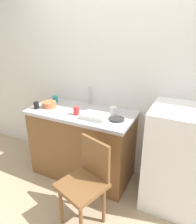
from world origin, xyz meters
name	(u,v)px	position (x,y,z in m)	size (l,w,h in m)	color
ground_plane	(82,217)	(0.00, 0.00, 0.00)	(8.00, 8.00, 0.00)	tan
back_wall	(120,84)	(0.00, 1.00, 1.21)	(4.80, 0.10, 2.43)	silver
cabinet_base	(82,145)	(-0.36, 0.65, 0.44)	(1.26, 0.60, 0.87)	brown
countertop	(81,112)	(-0.36, 0.65, 0.89)	(1.30, 0.64, 0.04)	#B7B7BC
faucet	(90,96)	(-0.37, 0.90, 1.03)	(0.02, 0.02, 0.24)	#B7B7BC
refrigerator	(176,159)	(0.79, 0.65, 0.57)	(0.61, 0.60, 1.13)	white
chair	(86,180)	(0.05, 0.02, 0.50)	(0.51, 0.51, 0.89)	brown
dish_tray	(95,116)	(-0.11, 0.53, 0.94)	(0.28, 0.20, 0.05)	white
terracotta_bowl	(49,104)	(-0.79, 0.59, 0.95)	(0.17, 0.17, 0.07)	#C67042
hotplate	(117,119)	(0.13, 0.59, 0.92)	(0.17, 0.17, 0.02)	#2D2D2D
cup_white	(113,110)	(0.02, 0.74, 0.95)	(0.08, 0.08, 0.08)	white
cup_red	(76,111)	(-0.35, 0.53, 0.96)	(0.07, 0.07, 0.09)	red
cup_black	(36,105)	(-0.90, 0.48, 0.96)	(0.06, 0.06, 0.09)	black
cup_teal	(55,99)	(-0.84, 0.78, 0.95)	(0.07, 0.07, 0.08)	teal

